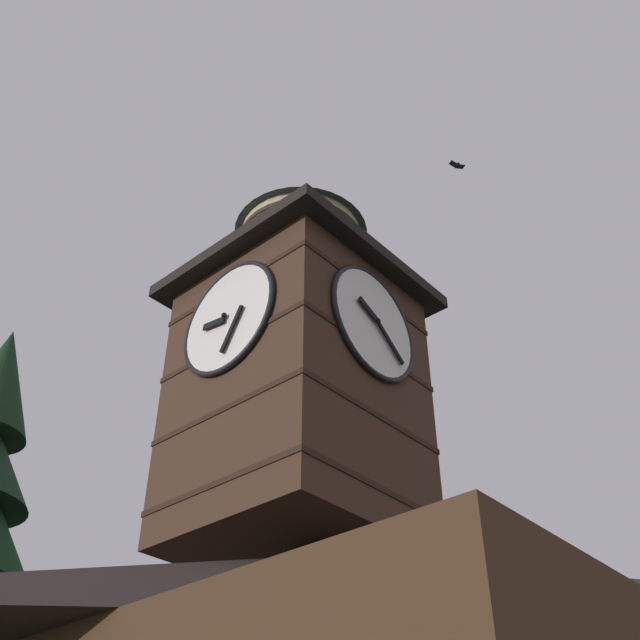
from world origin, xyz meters
The scene contains 3 objects.
clock_tower centered at (1.25, -2.10, 10.02)m, with size 4.21×4.21×8.19m.
moon centered at (-17.89, -32.08, 14.01)m, with size 1.47×1.47×1.47m.
flying_bird_high centered at (-4.76, -1.34, 19.91)m, with size 0.52×0.35×0.13m.
Camera 1 is at (10.12, 6.32, 1.95)m, focal length 44.06 mm.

